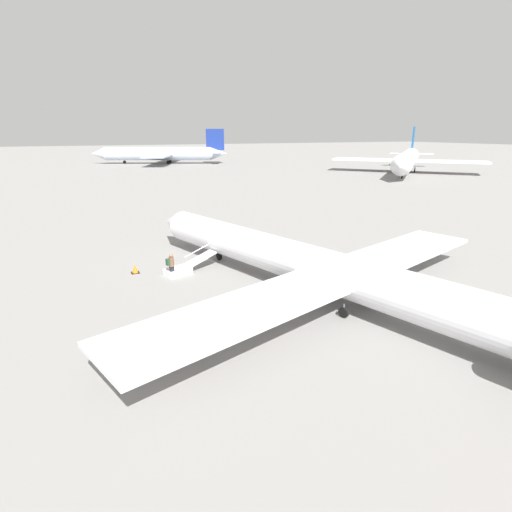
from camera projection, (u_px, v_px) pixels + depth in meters
The scene contains 7 objects.
ground_plane at pixel (314, 296), 24.42m from camera, with size 600.00×600.00×0.00m, color gray.
airplane_main at pixel (328, 271), 23.16m from camera, with size 34.62×27.29×6.41m.
airplane_far_center at pixel (161, 153), 124.10m from camera, with size 31.39×40.38×10.43m.
airplane_taxiing_distant at pixel (407, 159), 96.12m from camera, with size 36.41×38.72×10.93m.
boarding_stairs at pixel (183, 268), 28.24m from camera, with size 2.19×4.13×1.63m.
passenger at pixel (171, 264), 27.12m from camera, with size 0.42×0.57×1.74m.
traffic_cone_near_stairs at pixel (135, 269), 28.35m from camera, with size 0.57×0.57×0.63m.
Camera 1 is at (-19.11, 12.54, 9.63)m, focal length 28.00 mm.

